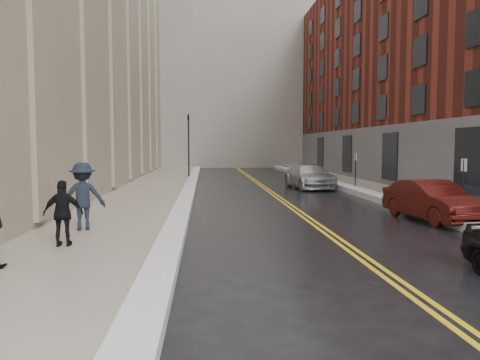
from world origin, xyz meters
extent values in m
plane|color=black|center=(0.00, 0.00, 0.00)|extent=(160.00, 160.00, 0.00)
cube|color=gray|center=(-4.50, 16.00, 0.07)|extent=(4.00, 64.00, 0.15)
cube|color=gray|center=(9.00, 16.00, 0.07)|extent=(3.00, 64.00, 0.15)
cube|color=gold|center=(2.38, 16.00, 0.00)|extent=(0.12, 64.00, 0.01)
cube|color=gold|center=(2.62, 16.00, 0.00)|extent=(0.12, 64.00, 0.01)
cube|color=white|center=(-2.20, 16.00, 0.13)|extent=(0.70, 60.80, 0.26)
cube|color=white|center=(7.15, 16.00, 0.15)|extent=(0.85, 60.80, 0.30)
cube|color=slate|center=(14.00, 66.00, 22.00)|extent=(22.00, 18.00, 44.00)
cylinder|color=black|center=(-2.60, 30.00, 2.60)|extent=(0.12, 0.12, 5.20)
imported|color=black|center=(-2.60, 30.00, 4.60)|extent=(0.18, 0.15, 0.90)
cylinder|color=black|center=(7.90, 8.00, 1.10)|extent=(0.06, 0.06, 2.20)
cube|color=white|center=(7.90, 8.00, 2.00)|extent=(0.02, 0.35, 0.45)
cylinder|color=black|center=(7.90, 20.00, 1.10)|extent=(0.06, 0.06, 2.20)
cube|color=white|center=(7.90, 20.00, 2.00)|extent=(0.02, 0.35, 0.45)
imported|color=#3F0D0B|center=(6.80, 8.07, 0.73)|extent=(2.08, 4.56, 1.45)
imported|color=#AFB2B7|center=(5.20, 20.95, 0.75)|extent=(2.58, 5.36, 1.50)
imported|color=#9EA1A6|center=(5.88, 21.93, 0.63)|extent=(2.31, 4.66, 1.27)
imported|color=black|center=(-4.95, 6.35, 1.17)|extent=(1.46, 1.06, 2.03)
imported|color=black|center=(-4.85, 4.04, 0.99)|extent=(1.01, 0.47, 1.67)
camera|label=1|loc=(-1.26, -7.94, 2.70)|focal=35.00mm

